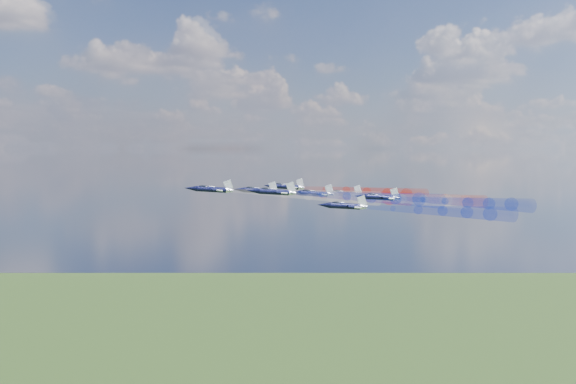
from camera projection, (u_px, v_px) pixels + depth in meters
jet_lead at (211, 189)px, 146.56m from camera, size 12.98×11.41×4.03m
trail_lead at (309, 195)px, 153.39m from camera, size 34.88×12.76×6.29m
jet_inner_left at (274, 192)px, 141.63m from camera, size 12.98×11.41×4.03m
trail_inner_left at (371, 197)px, 148.46m from camera, size 34.88×12.76×6.29m
jet_inner_right at (258, 191)px, 158.57m from camera, size 12.98×11.41×4.03m
trail_inner_right at (346, 195)px, 165.41m from camera, size 34.88×12.76×6.29m
jet_outer_left at (345, 206)px, 135.72m from camera, size 12.98×11.41×4.03m
trail_outer_left at (443, 211)px, 142.55m from camera, size 34.88×12.76×6.29m
jet_center_third at (314, 194)px, 153.32m from camera, size 12.98×11.41×4.03m
trail_center_third at (402, 199)px, 160.15m from camera, size 34.88×12.76×6.29m
jet_outer_right at (286, 187)px, 171.43m from camera, size 12.98×11.41×4.03m
trail_outer_right at (367, 191)px, 178.26m from camera, size 34.88×12.76×6.29m
jet_rear_left at (379, 197)px, 148.34m from camera, size 12.98×11.41×4.03m
trail_rear_left at (468, 202)px, 155.17m from camera, size 34.88×12.76×6.29m
jet_rear_right at (344, 194)px, 164.97m from camera, size 12.98×11.41×4.03m
trail_rear_right at (425, 198)px, 171.80m from camera, size 34.88×12.76×6.29m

